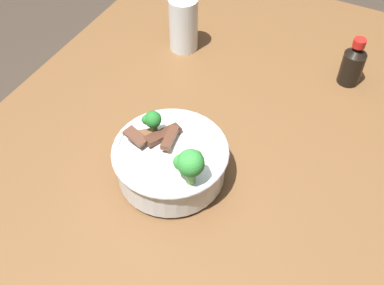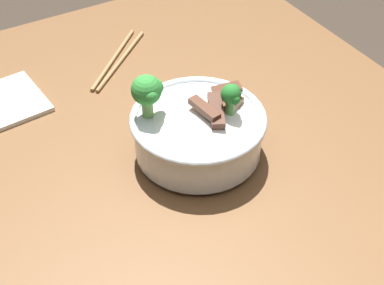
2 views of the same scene
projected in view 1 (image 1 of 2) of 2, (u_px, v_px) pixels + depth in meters
dining_table at (192, 177)px, 1.04m from camera, size 1.26×0.82×0.78m
rice_bowl at (171, 159)px, 0.84m from camera, size 0.21×0.21×0.14m
drinking_glass at (184, 26)px, 1.10m from camera, size 0.07×0.07×0.13m
soy_sauce_bottle at (353, 64)px, 1.02m from camera, size 0.05×0.05×0.11m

